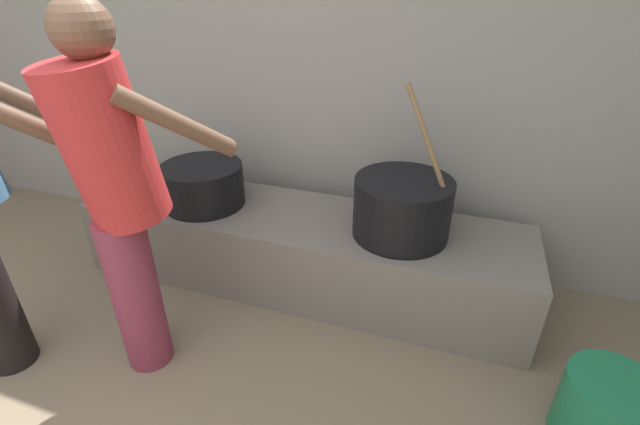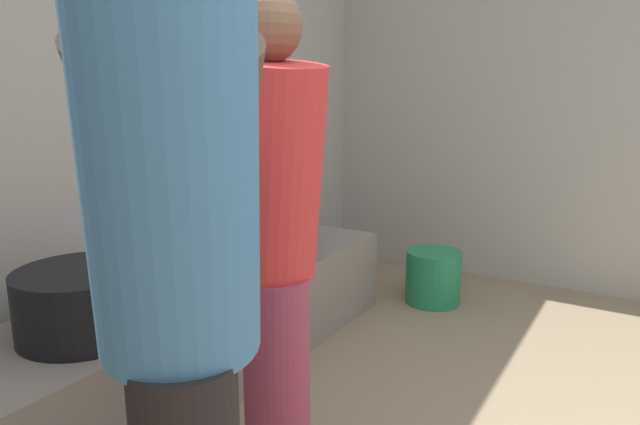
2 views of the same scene
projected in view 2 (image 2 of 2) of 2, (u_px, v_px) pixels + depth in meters
hearth_ledge at (193, 332)px, 2.54m from camera, size 2.48×0.60×0.44m
cooking_pot_main at (269, 226)px, 2.91m from camera, size 0.48×0.48×0.75m
cooking_pot_secondary at (84, 302)px, 1.98m from camera, size 0.45×0.45×0.23m
cook_in_blue_shirt at (177, 273)px, 1.02m from camera, size 0.71×0.70×1.67m
cook_in_red_shirt at (269, 230)px, 1.65m from camera, size 0.60×0.72×1.55m
bucket_green_plastic at (433, 277)px, 3.46m from camera, size 0.33×0.33×0.32m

